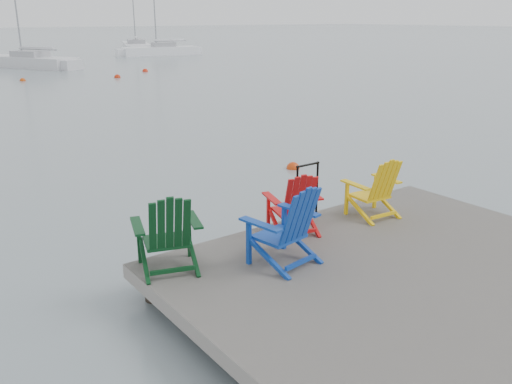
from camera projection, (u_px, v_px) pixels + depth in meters
ground at (413, 306)px, 7.23m from camera, size 400.00×400.00×0.00m
dock at (415, 283)px, 7.12m from camera, size 6.00×5.00×1.40m
handrail at (307, 185)px, 8.92m from camera, size 0.48×0.04×0.90m
chair_green at (168, 232)px, 6.97m from camera, size 1.03×0.98×1.08m
chair_blue at (287, 225)px, 7.14m from camera, size 0.99×0.93×1.12m
chair_red at (295, 203)px, 8.20m from camera, size 0.93×0.88×0.99m
chair_yellow at (376, 187)px, 8.87m from camera, size 0.86×0.80×1.02m
sailboat_near at (27, 63)px, 40.81m from camera, size 5.85×8.68×11.84m
sailboat_mid at (136, 47)px, 61.04m from camera, size 6.04×10.36×13.71m
sailboat_far at (161, 52)px, 53.49m from camera, size 7.55×2.99×10.28m
buoy_a at (293, 168)px, 13.76m from camera, size 0.33×0.33×0.33m
buoy_b at (23, 81)px, 32.36m from camera, size 0.34×0.34×0.34m
buoy_c at (117, 78)px, 34.10m from camera, size 0.41×0.41×0.41m
buoy_d at (145, 72)px, 37.84m from camera, size 0.40×0.40×0.40m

